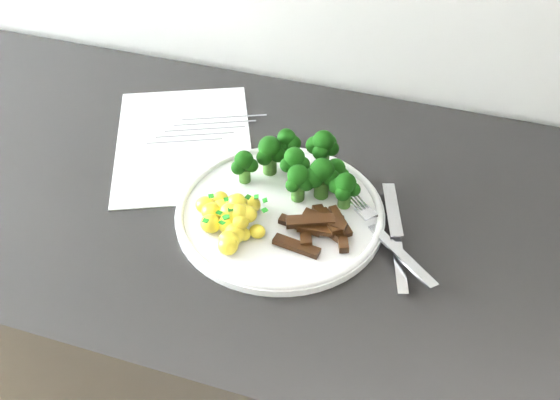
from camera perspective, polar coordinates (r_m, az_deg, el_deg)
counter at (r=1.28m, az=-2.76°, el=-14.95°), size 2.40×0.60×0.90m
recipe_paper at (r=1.03m, az=-8.18°, el=4.90°), size 0.30×0.34×0.00m
plate at (r=0.89m, az=-0.00°, el=-1.05°), size 0.28×0.28×0.02m
broccoli at (r=0.91m, az=2.18°, el=3.04°), size 0.18×0.11×0.07m
potatoes at (r=0.86m, az=-4.23°, el=-1.43°), size 0.11×0.10×0.04m
beef_strips at (r=0.86m, az=3.32°, el=-2.33°), size 0.10×0.10×0.03m
fork at (r=0.85m, az=9.25°, el=-3.38°), size 0.15×0.15×0.02m
knife at (r=0.86m, az=9.93°, el=-4.11°), size 0.07×0.19×0.02m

